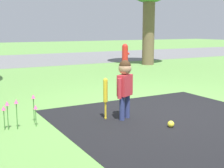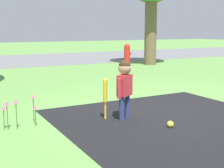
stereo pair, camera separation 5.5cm
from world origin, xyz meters
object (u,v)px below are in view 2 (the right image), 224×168
(baseball_bat, at_px, (105,93))
(sports_ball, at_px, (170,124))
(fire_hydrant, at_px, (127,54))
(child, at_px, (125,81))

(baseball_bat, relative_size, sports_ball, 6.74)
(sports_ball, relative_size, fire_hydrant, 0.12)
(baseball_bat, bearing_deg, child, -28.03)
(child, distance_m, sports_ball, 0.94)
(baseball_bat, bearing_deg, sports_ball, -52.95)
(baseball_bat, height_order, fire_hydrant, fire_hydrant)
(sports_ball, bearing_deg, baseball_bat, 127.05)
(child, bearing_deg, baseball_bat, 123.83)
(child, relative_size, baseball_bat, 1.42)
(child, relative_size, sports_ball, 9.59)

